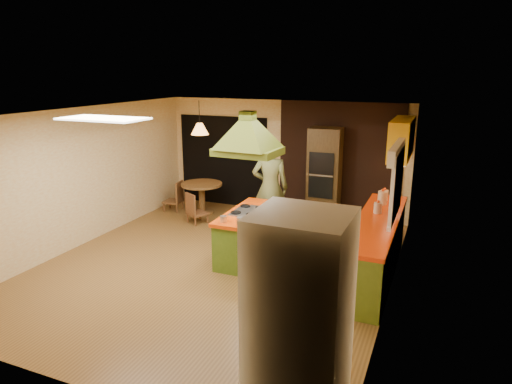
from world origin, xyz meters
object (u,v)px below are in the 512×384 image
at_px(canister_large, 382,198).
at_px(man, 270,188).
at_px(wall_oven, 324,175).
at_px(dining_table, 202,192).
at_px(refrigerator, 299,321).
at_px(kitchen_island, 248,234).

bearing_deg(canister_large, man, 174.60).
bearing_deg(wall_oven, dining_table, -170.65).
bearing_deg(dining_table, refrigerator, -53.08).
bearing_deg(dining_table, kitchen_island, -43.99).
distance_m(kitchen_island, man, 1.28).
distance_m(man, canister_large, 2.12).
distance_m(man, wall_oven, 1.48).
bearing_deg(wall_oven, canister_large, -49.73).
height_order(dining_table, canister_large, canister_large).
bearing_deg(man, dining_table, -39.18).
bearing_deg(kitchen_island, man, 91.68).
bearing_deg(kitchen_island, wall_oven, 73.79).
bearing_deg(canister_large, kitchen_island, -154.90).
xyz_separation_m(man, refrigerator, (1.97, -4.44, 0.05)).
xyz_separation_m(refrigerator, dining_table, (-3.88, 5.17, -0.52)).
relative_size(man, refrigerator, 0.95).
relative_size(refrigerator, canister_large, 8.71).
xyz_separation_m(wall_oven, dining_table, (-2.64, -0.56, -0.51)).
distance_m(kitchen_island, wall_oven, 2.61).
height_order(refrigerator, dining_table, refrigerator).
distance_m(kitchen_island, canister_large, 2.36).
distance_m(kitchen_island, dining_table, 2.73).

